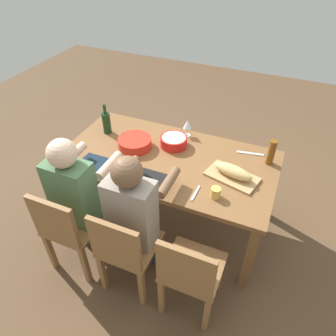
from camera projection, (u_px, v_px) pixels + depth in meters
ground_plane at (168, 217)px, 3.11m from camera, size 8.00×8.00×0.00m
dining_table at (168, 165)px, 2.69m from camera, size 1.81×0.96×0.74m
chair_near_center at (124, 249)px, 2.23m from camera, size 0.40×0.40×0.85m
diner_near_center at (134, 211)px, 2.23m from camera, size 0.41×0.53×1.20m
chair_near_left at (67, 228)px, 2.38m from camera, size 0.40×0.40×0.85m
diner_near_left at (77, 192)px, 2.38m from camera, size 0.41×0.53×1.20m
chair_near_right at (189, 273)px, 2.08m from camera, size 0.40×0.40×0.85m
serving_bowl_pasta at (174, 141)px, 2.75m from camera, size 0.24×0.24×0.09m
serving_bowl_greens at (135, 142)px, 2.73m from camera, size 0.29×0.29×0.09m
cutting_board at (232, 177)px, 2.44m from camera, size 0.44×0.31×0.02m
bread_loaf at (233, 171)px, 2.40m from camera, size 0.34×0.18×0.09m
wine_bottle at (107, 122)px, 2.88m from camera, size 0.08×0.08×0.29m
beer_bottle at (271, 152)px, 2.51m from camera, size 0.06×0.06×0.22m
wine_glass at (187, 125)px, 2.83m from camera, size 0.08×0.08×0.17m
placemat_near_center at (152, 181)px, 2.41m from camera, size 0.32×0.23×0.01m
placemat_near_left at (97, 165)px, 2.56m from camera, size 0.32×0.23×0.01m
cup_near_right at (216, 193)px, 2.25m from camera, size 0.07×0.07×0.08m
fork_near_right at (196, 193)px, 2.30m from camera, size 0.02×0.17×0.01m
carving_knife at (250, 153)px, 2.68m from camera, size 0.23×0.06×0.01m
napkin_stack at (120, 174)px, 2.45m from camera, size 0.14×0.14×0.02m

